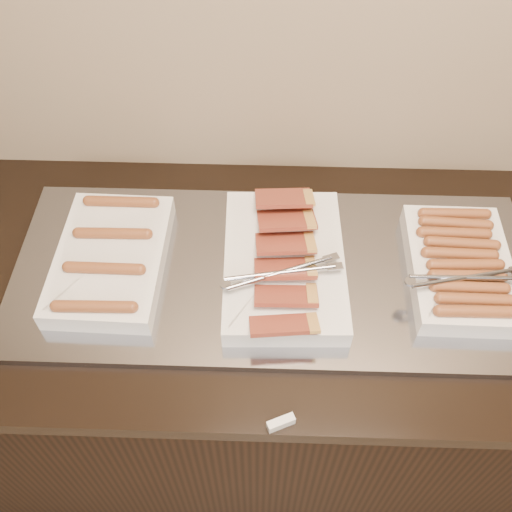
{
  "coord_description": "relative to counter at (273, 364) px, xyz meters",
  "views": [
    {
      "loc": [
        -0.02,
        1.35,
        1.97
      ],
      "look_at": [
        -0.05,
        2.13,
        0.97
      ],
      "focal_mm": 40.0,
      "sensor_mm": 36.0,
      "label": 1
    }
  ],
  "objects": [
    {
      "name": "dish_left",
      "position": [
        -0.38,
        -0.0,
        0.5
      ],
      "size": [
        0.25,
        0.36,
        0.07
      ],
      "rotation": [
        0.0,
        0.0,
        -0.02
      ],
      "color": "white",
      "rests_on": "warming_tray"
    },
    {
      "name": "dish_center",
      "position": [
        0.01,
        -0.0,
        0.5
      ],
      "size": [
        0.28,
        0.43,
        0.09
      ],
      "rotation": [
        0.0,
        0.0,
        0.03
      ],
      "color": "white",
      "rests_on": "warming_tray"
    },
    {
      "name": "counter",
      "position": [
        0.0,
        0.0,
        0.0
      ],
      "size": [
        2.06,
        0.76,
        0.9
      ],
      "color": "black",
      "rests_on": "ground"
    },
    {
      "name": "label_holder",
      "position": [
        0.01,
        -0.36,
        0.46
      ],
      "size": [
        0.06,
        0.04,
        0.02
      ],
      "primitive_type": "cube",
      "rotation": [
        0.0,
        0.0,
        0.41
      ],
      "color": "white",
      "rests_on": "counter"
    },
    {
      "name": "warming_tray",
      "position": [
        -0.01,
        0.0,
        0.46
      ],
      "size": [
        1.2,
        0.5,
        0.02
      ],
      "primitive_type": "cube",
      "color": "gray",
      "rests_on": "counter"
    },
    {
      "name": "dish_right",
      "position": [
        0.41,
        -0.0,
        0.5
      ],
      "size": [
        0.27,
        0.34,
        0.08
      ],
      "rotation": [
        0.0,
        0.0,
        -0.01
      ],
      "color": "white",
      "rests_on": "warming_tray"
    }
  ]
}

